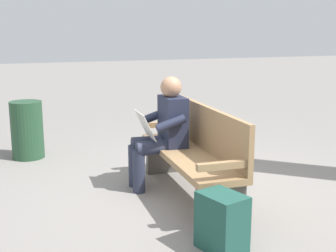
{
  "coord_description": "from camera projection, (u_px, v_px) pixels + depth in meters",
  "views": [
    {
      "loc": [
        -3.94,
        1.72,
        1.64
      ],
      "look_at": [
        0.17,
        0.15,
        0.7
      ],
      "focal_mm": 47.79,
      "sensor_mm": 36.0,
      "label": 1
    }
  ],
  "objects": [
    {
      "name": "ground_plane",
      "position": [
        188.0,
        195.0,
        4.54
      ],
      "size": [
        40.0,
        40.0,
        0.0
      ],
      "primitive_type": "plane",
      "color": "gray"
    },
    {
      "name": "bench_near",
      "position": [
        195.0,
        151.0,
        4.47
      ],
      "size": [
        1.82,
        0.58,
        0.9
      ],
      "rotation": [
        0.0,
        0.0,
        -0.06
      ],
      "color": "#9E7A51",
      "rests_on": "ground"
    },
    {
      "name": "person_seated",
      "position": [
        163.0,
        129.0,
        4.68
      ],
      "size": [
        0.59,
        0.59,
        1.18
      ],
      "rotation": [
        0.0,
        0.0,
        -0.06
      ],
      "color": "#1E2338",
      "rests_on": "ground"
    },
    {
      "name": "backpack",
      "position": [
        223.0,
        222.0,
        3.38
      ],
      "size": [
        0.41,
        0.37,
        0.45
      ],
      "rotation": [
        0.0,
        0.0,
        3.41
      ],
      "color": "#1E4C42",
      "rests_on": "ground"
    },
    {
      "name": "trash_bin",
      "position": [
        27.0,
        130.0,
        5.82
      ],
      "size": [
        0.41,
        0.41,
        0.75
      ],
      "primitive_type": "cylinder",
      "color": "#23472D",
      "rests_on": "ground"
    }
  ]
}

